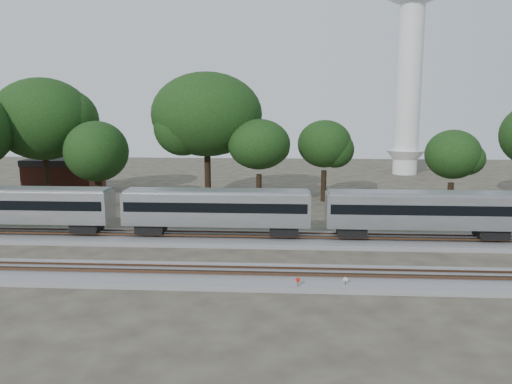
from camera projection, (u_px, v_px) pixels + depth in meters
ground at (254, 262)px, 38.69m from camera, size 160.00×160.00×0.00m
track_far at (258, 239)px, 44.56m from camera, size 160.00×5.00×0.73m
track_near at (250, 277)px, 34.72m from camera, size 160.00×5.00×0.73m
train at (423, 210)px, 43.21m from camera, size 122.12×2.97×4.38m
switch_stand_red at (298, 283)px, 32.24m from camera, size 0.30×0.15×1.00m
switch_stand_white at (345, 282)px, 32.60m from camera, size 0.28×0.07×0.89m
switch_lever at (338, 288)px, 32.70m from camera, size 0.56×0.41×0.30m
brick_building at (65, 175)px, 71.23m from camera, size 9.94×7.14×4.69m
tree_1 at (43, 119)px, 61.22m from camera, size 10.58×10.58×14.92m
tree_2 at (97, 152)px, 57.82m from camera, size 6.92×6.92×9.75m
tree_3 at (207, 115)px, 60.25m from camera, size 11.18×11.18×15.76m
tree_4 at (259, 144)px, 57.86m from camera, size 7.74×7.74×10.91m
tree_5 at (325, 144)px, 62.55m from camera, size 7.44×7.44×10.49m
tree_6 at (453, 155)px, 54.31m from camera, size 6.90×6.90×9.72m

